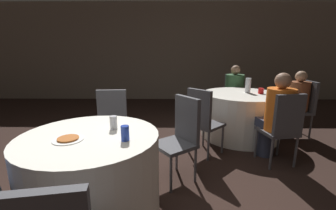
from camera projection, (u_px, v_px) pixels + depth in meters
ground_plane at (103, 204)px, 2.18m from camera, size 16.00×16.00×0.00m
wall_back at (149, 52)px, 6.62m from camera, size 16.00×0.06×2.80m
table_near at (92, 175)px, 1.98m from camera, size 1.18×1.18×0.75m
table_far at (240, 115)px, 3.84m from camera, size 1.30×1.30×0.75m
chair_near_north at (112, 121)px, 2.91m from camera, size 0.43×0.43×0.95m
chair_near_northeast at (181, 132)px, 2.51m from camera, size 0.56×0.56×0.95m
chair_far_south at (283, 124)px, 2.77m from camera, size 0.47×0.47×0.95m
chair_far_north at (233, 93)px, 4.82m from camera, size 0.45×0.46×0.95m
chair_far_southwest at (202, 117)px, 3.07m from camera, size 0.57×0.57×0.95m
chair_far_east at (303, 104)px, 3.83m from camera, size 0.42×0.42×0.95m
person_green_jacket at (234, 93)px, 4.66m from camera, size 0.41×0.53×1.15m
person_orange_shirt at (275, 117)px, 2.92m from camera, size 0.38×0.51×1.18m
person_floral_shirt at (293, 104)px, 3.82m from camera, size 0.50×0.33×1.12m
pizza_plate_near at (68, 139)px, 1.79m from camera, size 0.24×0.24×0.02m
soda_can_blue at (125, 133)px, 1.77m from camera, size 0.07×0.07×0.12m
soda_can_silver at (113, 123)px, 2.03m from camera, size 0.07×0.07×0.12m
bottle_far at (248, 85)px, 3.79m from camera, size 0.09×0.09×0.25m
cup_far at (261, 91)px, 3.72m from camera, size 0.09×0.09×0.09m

